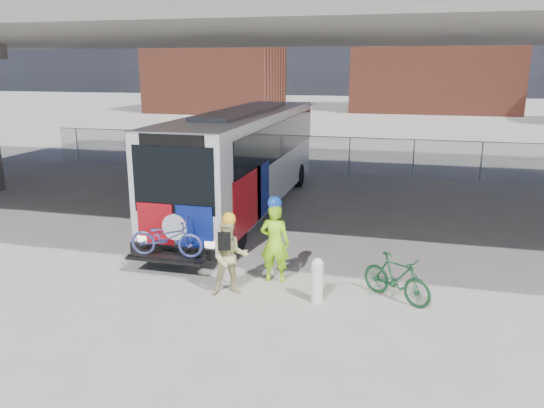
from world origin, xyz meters
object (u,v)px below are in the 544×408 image
(bollard, at_px, (317,279))
(bike_parked, at_px, (396,278))
(cyclist_hivis, at_px, (275,241))
(bus, at_px, (244,153))
(cyclist_tan, at_px, (230,256))

(bollard, relative_size, bike_parked, 0.59)
(bollard, xyz_separation_m, cyclist_hivis, (-1.22, 0.94, 0.48))
(cyclist_hivis, bearing_deg, bus, -69.37)
(bus, bearing_deg, bike_parked, -49.68)
(cyclist_tan, bearing_deg, bus, 80.99)
(cyclist_tan, height_order, bike_parked, cyclist_tan)
(cyclist_tan, xyz_separation_m, bike_parked, (3.74, 0.63, -0.40))
(bus, bearing_deg, cyclist_hivis, -66.45)
(bike_parked, bearing_deg, bollard, 140.95)
(bus, height_order, bike_parked, bus)
(bus, xyz_separation_m, bike_parked, (5.68, -6.69, -1.57))
(bus, height_order, cyclist_hivis, bus)
(bus, relative_size, cyclist_hivis, 5.99)
(cyclist_tan, bearing_deg, bike_parked, -14.22)
(bike_parked, bearing_deg, cyclist_hivis, 115.39)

